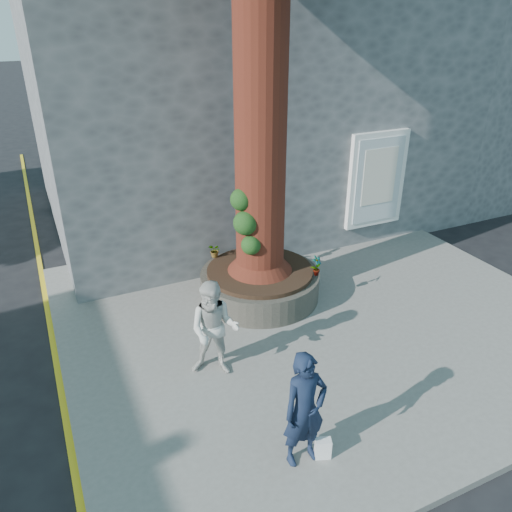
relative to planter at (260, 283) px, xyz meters
name	(u,v)px	position (x,y,z in m)	size (l,w,h in m)	color
ground	(268,372)	(-0.80, -2.00, -0.41)	(120.00, 120.00, 0.00)	black
pavement	(316,315)	(0.70, -1.00, -0.35)	(9.00, 8.00, 0.12)	slate
yellow_line	(61,388)	(-3.85, -1.00, -0.41)	(0.10, 30.00, 0.01)	yellow
stone_shop	(234,94)	(1.70, 5.20, 2.75)	(10.30, 8.30, 6.30)	#535558
neighbour_shop	(458,83)	(9.70, 5.20, 2.59)	(6.00, 8.00, 6.00)	#535558
planter	(260,283)	(0.00, 0.00, 0.00)	(2.30, 2.30, 0.60)	black
man	(305,410)	(-1.21, -3.80, 0.50)	(0.58, 0.38, 1.58)	#131E35
woman	(214,329)	(-1.60, -1.78, 0.49)	(0.76, 0.60, 1.57)	beige
shopping_bag	(323,448)	(-0.97, -3.90, -0.15)	(0.20, 0.12, 0.28)	white
plant_a	(317,266)	(0.85, -0.67, 0.51)	(0.21, 0.14, 0.40)	gray
plant_b	(279,237)	(0.85, 0.85, 0.48)	(0.19, 0.19, 0.35)	gray
plant_c	(243,243)	(0.01, 0.85, 0.49)	(0.21, 0.21, 0.37)	gray
plant_d	(215,251)	(-0.59, 0.85, 0.45)	(0.25, 0.23, 0.28)	gray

